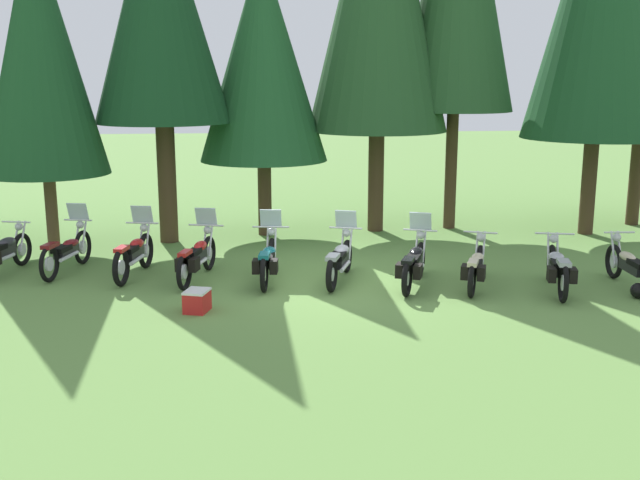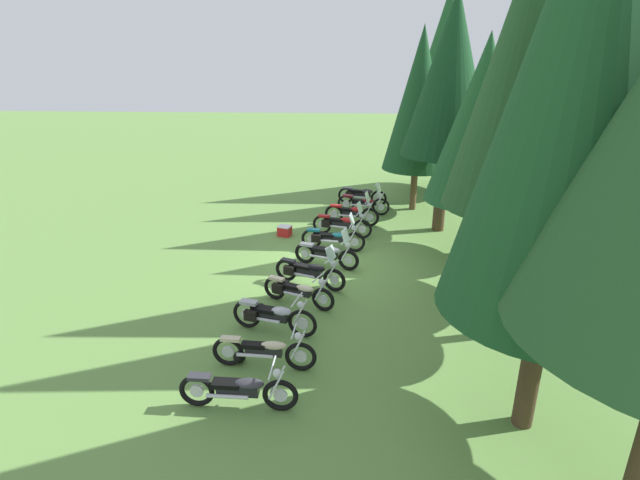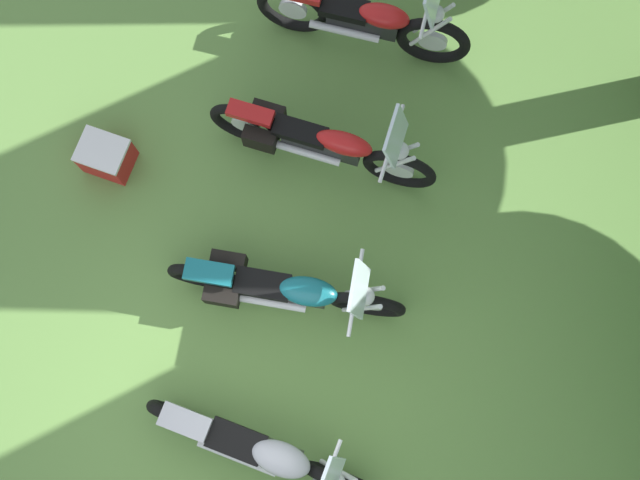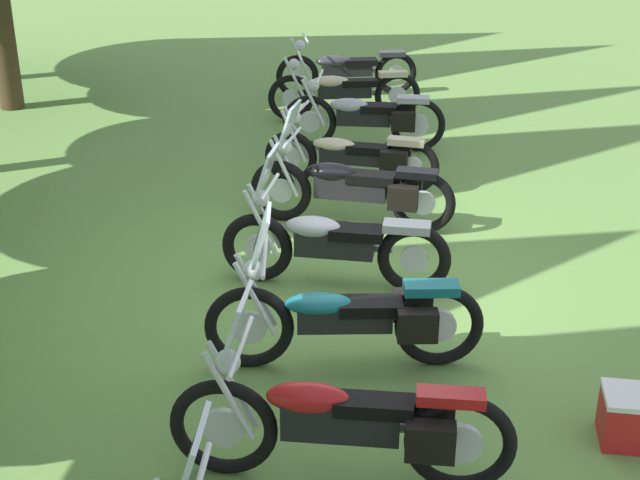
# 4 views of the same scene
# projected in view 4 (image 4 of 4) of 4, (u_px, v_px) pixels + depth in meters

# --- Properties ---
(ground_plane) EXTENTS (80.00, 80.00, 0.00)m
(ground_plane) POSITION_uv_depth(u_px,v_px,m) (340.00, 288.00, 8.69)
(ground_plane) COLOR #608C42
(motorcycle_3) EXTENTS (0.94, 2.25, 1.38)m
(motorcycle_3) POSITION_uv_depth(u_px,v_px,m) (344.00, 421.00, 5.90)
(motorcycle_3) COLOR black
(motorcycle_3) RESTS_ON ground_plane
(motorcycle_4) EXTENTS (0.81, 2.25, 1.37)m
(motorcycle_4) POSITION_uv_depth(u_px,v_px,m) (348.00, 315.00, 7.24)
(motorcycle_4) COLOR black
(motorcycle_4) RESTS_ON ground_plane
(motorcycle_5) EXTENTS (0.95, 2.13, 1.36)m
(motorcycle_5) POSITION_uv_depth(u_px,v_px,m) (332.00, 242.00, 8.55)
(motorcycle_5) COLOR black
(motorcycle_5) RESTS_ON ground_plane
(motorcycle_6) EXTENTS (1.09, 2.18, 1.36)m
(motorcycle_6) POSITION_uv_depth(u_px,v_px,m) (353.00, 187.00, 9.89)
(motorcycle_6) COLOR black
(motorcycle_6) RESTS_ON ground_plane
(motorcycle_7) EXTENTS (1.05, 2.05, 0.99)m
(motorcycle_7) POSITION_uv_depth(u_px,v_px,m) (355.00, 156.00, 11.00)
(motorcycle_7) COLOR black
(motorcycle_7) RESTS_ON ground_plane
(motorcycle_8) EXTENTS (0.96, 2.19, 1.03)m
(motorcycle_8) POSITION_uv_depth(u_px,v_px,m) (367.00, 117.00, 12.37)
(motorcycle_8) COLOR black
(motorcycle_8) RESTS_ON ground_plane
(motorcycle_9) EXTENTS (0.63, 2.35, 1.01)m
(motorcycle_9) POSITION_uv_depth(u_px,v_px,m) (343.00, 91.00, 13.73)
(motorcycle_9) COLOR black
(motorcycle_9) RESTS_ON ground_plane
(motorcycle_10) EXTENTS (0.75, 2.38, 1.01)m
(motorcycle_10) POSITION_uv_depth(u_px,v_px,m) (346.00, 69.00, 14.99)
(motorcycle_10) COLOR black
(motorcycle_10) RESTS_ON ground_plane
(picnic_cooler) EXTENTS (0.51, 0.57, 0.39)m
(picnic_cooler) POSITION_uv_depth(u_px,v_px,m) (635.00, 418.00, 6.42)
(picnic_cooler) COLOR red
(picnic_cooler) RESTS_ON ground_plane
(dropped_helmet) EXTENTS (0.29, 0.29, 0.29)m
(dropped_helmet) POSITION_uv_depth(u_px,v_px,m) (384.00, 111.00, 13.79)
(dropped_helmet) COLOR black
(dropped_helmet) RESTS_ON ground_plane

